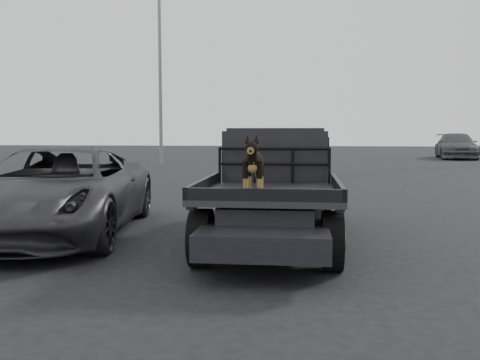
# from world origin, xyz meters

# --- Properties ---
(ground) EXTENTS (120.00, 120.00, 0.00)m
(ground) POSITION_xyz_m (0.00, 0.00, 0.00)
(ground) COLOR black
(ground) RESTS_ON ground
(flatbed_ute) EXTENTS (2.00, 5.40, 0.92)m
(flatbed_ute) POSITION_xyz_m (0.34, 1.70, 0.46)
(flatbed_ute) COLOR black
(flatbed_ute) RESTS_ON ground
(ute_cab) EXTENTS (1.72, 1.30, 0.88)m
(ute_cab) POSITION_xyz_m (0.34, 2.65, 1.36)
(ute_cab) COLOR black
(ute_cab) RESTS_ON flatbed_ute
(headache_rack) EXTENTS (1.80, 0.08, 0.55)m
(headache_rack) POSITION_xyz_m (0.34, 1.90, 1.20)
(headache_rack) COLOR black
(headache_rack) RESTS_ON flatbed_ute
(dog) EXTENTS (0.32, 0.60, 0.74)m
(dog) POSITION_xyz_m (0.16, 0.22, 1.29)
(dog) COLOR black
(dog) RESTS_ON flatbed_ute
(parked_suv) EXTENTS (3.15, 5.63, 1.49)m
(parked_suv) POSITION_xyz_m (-3.30, 1.87, 0.74)
(parked_suv) COLOR #333237
(parked_suv) RESTS_ON ground
(distant_car_a) EXTENTS (1.83, 4.22, 1.35)m
(distant_car_a) POSITION_xyz_m (-2.34, 31.43, 0.68)
(distant_car_a) COLOR #444548
(distant_car_a) RESTS_ON ground
(distant_car_b) EXTENTS (3.07, 5.93, 1.64)m
(distant_car_b) POSITION_xyz_m (10.82, 29.60, 0.82)
(distant_car_b) COLOR #4A4A4F
(distant_car_b) RESTS_ON ground
(floodlight_near) EXTENTS (1.08, 0.28, 13.12)m
(floodlight_near) POSITION_xyz_m (-6.56, 20.77, 7.16)
(floodlight_near) COLOR slate
(floodlight_near) RESTS_ON ground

